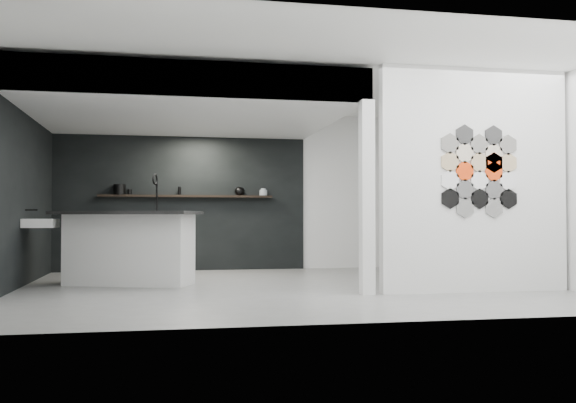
# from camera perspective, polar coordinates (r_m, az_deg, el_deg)

# --- Properties ---
(floor) EXTENTS (7.00, 6.00, 0.01)m
(floor) POSITION_cam_1_polar(r_m,az_deg,el_deg) (8.62, -0.27, -7.65)
(floor) COLOR slate
(partition_panel) EXTENTS (2.45, 0.15, 2.80)m
(partition_panel) POSITION_cam_1_polar(r_m,az_deg,el_deg) (8.36, 16.22, 1.86)
(partition_panel) COLOR silver
(partition_panel) RESTS_ON floor
(bay_clad_back) EXTENTS (4.40, 0.04, 2.35)m
(bay_clad_back) POSITION_cam_1_polar(r_m,az_deg,el_deg) (11.40, -9.52, -0.17)
(bay_clad_back) COLOR black
(bay_clad_back) RESTS_ON floor
(bay_clad_left) EXTENTS (0.04, 4.00, 2.35)m
(bay_clad_left) POSITION_cam_1_polar(r_m,az_deg,el_deg) (9.61, -22.25, 0.15)
(bay_clad_left) COLOR black
(bay_clad_left) RESTS_ON floor
(bulkhead) EXTENTS (4.40, 4.00, 0.40)m
(bulkhead) POSITION_cam_1_polar(r_m,az_deg,el_deg) (9.56, -9.17, 8.35)
(bulkhead) COLOR silver
(bulkhead) RESTS_ON corner_column
(corner_column) EXTENTS (0.16, 0.16, 2.35)m
(corner_column) POSITION_cam_1_polar(r_m,az_deg,el_deg) (7.81, 7.03, 0.39)
(corner_column) COLOR silver
(corner_column) RESTS_ON floor
(fascia_beam) EXTENTS (4.40, 0.16, 0.40)m
(fascia_beam) POSITION_cam_1_polar(r_m,az_deg,el_deg) (7.68, -8.70, 10.78)
(fascia_beam) COLOR silver
(fascia_beam) RESTS_ON corner_column
(wall_basin) EXTENTS (0.40, 0.60, 0.12)m
(wall_basin) POSITION_cam_1_polar(r_m,az_deg,el_deg) (9.37, -21.13, -1.81)
(wall_basin) COLOR silver
(wall_basin) RESTS_ON bay_clad_left
(display_shelf) EXTENTS (3.00, 0.15, 0.04)m
(display_shelf) POSITION_cam_1_polar(r_m,az_deg,el_deg) (11.30, -8.99, 0.48)
(display_shelf) COLOR black
(display_shelf) RESTS_ON bay_clad_back
(kitchen_island) EXTENTS (2.09, 1.47, 1.55)m
(kitchen_island) POSITION_cam_1_polar(r_m,az_deg,el_deg) (9.13, -13.92, -3.94)
(kitchen_island) COLOR silver
(kitchen_island) RESTS_ON floor
(stockpot) EXTENTS (0.24, 0.24, 0.17)m
(stockpot) POSITION_cam_1_polar(r_m,az_deg,el_deg) (11.32, -14.76, 1.04)
(stockpot) COLOR black
(stockpot) RESTS_ON display_shelf
(kettle) EXTENTS (0.23, 0.23, 0.15)m
(kettle) POSITION_cam_1_polar(r_m,az_deg,el_deg) (11.37, -4.32, 0.93)
(kettle) COLOR black
(kettle) RESTS_ON display_shelf
(glass_bowl) EXTENTS (0.16, 0.16, 0.10)m
(glass_bowl) POSITION_cam_1_polar(r_m,az_deg,el_deg) (11.43, -2.21, 0.79)
(glass_bowl) COLOR gray
(glass_bowl) RESTS_ON display_shelf
(glass_vase) EXTENTS (0.10, 0.10, 0.12)m
(glass_vase) POSITION_cam_1_polar(r_m,az_deg,el_deg) (11.43, -2.21, 0.85)
(glass_vase) COLOR gray
(glass_vase) RESTS_ON display_shelf
(bottle_dark) EXTENTS (0.07, 0.07, 0.14)m
(bottle_dark) POSITION_cam_1_polar(r_m,az_deg,el_deg) (11.30, -9.62, 0.94)
(bottle_dark) COLOR black
(bottle_dark) RESTS_ON display_shelf
(utensil_cup) EXTENTS (0.10, 0.10, 0.09)m
(utensil_cup) POSITION_cam_1_polar(r_m,az_deg,el_deg) (11.31, -13.91, 0.84)
(utensil_cup) COLOR black
(utensil_cup) RESTS_ON display_shelf
(hex_tile_cluster) EXTENTS (1.04, 0.02, 1.16)m
(hex_tile_cluster) POSITION_cam_1_polar(r_m,az_deg,el_deg) (8.30, 16.70, 2.61)
(hex_tile_cluster) COLOR black
(hex_tile_cluster) RESTS_ON partition_panel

